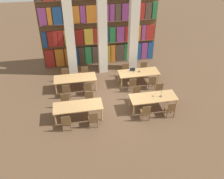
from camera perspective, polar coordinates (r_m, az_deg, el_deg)
ground_plane at (r=13.29m, az=-0.09°, el=-2.04°), size 40.00×40.00×0.00m
bookshelf_bank at (r=15.62m, az=-2.78°, el=14.66°), size 7.19×0.35×5.50m
pillar_left at (r=14.35m, az=-9.81°, el=14.01°), size 0.52×0.52×6.00m
pillar_center at (r=14.47m, az=-2.28°, el=14.66°), size 0.52×0.52×6.00m
pillar_right at (r=14.83m, az=5.03°, el=15.06°), size 0.52×0.52×6.00m
reading_table_0 at (r=11.77m, az=-7.79°, el=-3.96°), size 2.30×0.90×0.73m
chair_0 at (r=11.34m, az=-10.45°, el=-7.29°), size 0.42×0.40×0.87m
chair_1 at (r=12.48m, az=-10.65°, el=-2.81°), size 0.42×0.40×0.87m
chair_2 at (r=11.35m, az=-4.36°, el=-6.65°), size 0.42×0.40×0.87m
chair_3 at (r=12.49m, az=-5.16°, el=-2.25°), size 0.42×0.40×0.87m
reading_table_1 at (r=12.38m, az=9.40°, el=-1.94°), size 2.30×0.90×0.73m
chair_4 at (r=11.78m, az=7.68°, el=-5.09°), size 0.42×0.40×0.87m
chair_5 at (r=12.89m, az=5.80°, el=-0.98°), size 0.42×0.40×0.87m
chair_6 at (r=12.16m, az=13.19°, el=-4.33°), size 0.42×0.40×0.87m
chair_7 at (r=13.24m, az=10.89°, el=-0.41°), size 0.42×0.40×0.87m
desk_lamp_0 at (r=12.26m, az=11.24°, el=-0.44°), size 0.14×0.14×0.45m
reading_table_2 at (r=13.82m, az=-8.41°, el=2.43°), size 2.30×0.90×0.73m
chair_8 at (r=13.31m, az=-10.42°, el=-0.13°), size 0.42×0.40×0.87m
chair_9 at (r=14.55m, az=-10.60°, el=3.13°), size 0.42×0.40×0.87m
chair_10 at (r=13.32m, az=-5.60°, el=0.36°), size 0.42×0.40×0.87m
chair_11 at (r=14.57m, az=-6.18°, el=3.58°), size 0.42×0.40×0.87m
reading_table_3 at (r=14.26m, az=6.12°, el=3.72°), size 2.30×0.90×0.73m
chair_12 at (r=13.62m, az=4.63°, el=1.28°), size 0.42×0.40×0.87m
chair_13 at (r=14.84m, az=3.23°, el=4.36°), size 0.42×0.40×0.87m
chair_14 at (r=13.92m, az=9.04°, el=1.72°), size 0.42×0.40×0.87m
chair_15 at (r=15.11m, az=7.33°, el=4.72°), size 0.42×0.40×0.87m
desk_lamp_1 at (r=14.14m, az=6.29°, el=4.99°), size 0.14×0.14×0.40m
laptop at (r=14.34m, az=4.59°, el=4.50°), size 0.32×0.22×0.21m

